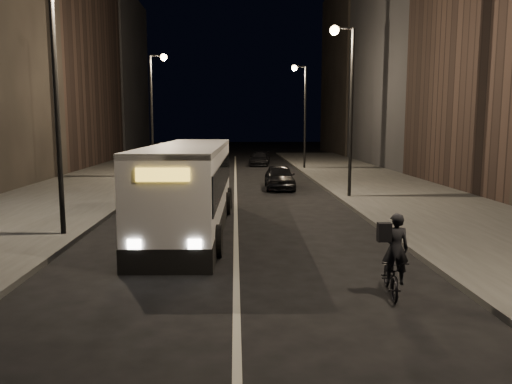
{
  "coord_description": "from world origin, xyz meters",
  "views": [
    {
      "loc": [
        -0.01,
        -12.11,
        3.69
      ],
      "look_at": [
        0.66,
        3.87,
        1.5
      ],
      "focal_mm": 35.0,
      "sensor_mm": 36.0,
      "label": 1
    }
  ],
  "objects": [
    {
      "name": "streetlight_left_far",
      "position": [
        -5.33,
        22.0,
        5.36
      ],
      "size": [
        1.2,
        0.44,
        8.12
      ],
      "color": "black",
      "rests_on": "sidewalk_left"
    },
    {
      "name": "sidewalk_left",
      "position": [
        -8.5,
        14.0,
        0.08
      ],
      "size": [
        7.0,
        70.0,
        0.16
      ],
      "primitive_type": "cube",
      "color": "#393936",
      "rests_on": "ground"
    },
    {
      "name": "streetlight_right_mid",
      "position": [
        5.33,
        12.0,
        5.36
      ],
      "size": [
        1.2,
        0.44,
        8.12
      ],
      "color": "black",
      "rests_on": "sidewalk_right"
    },
    {
      "name": "car_mid",
      "position": [
        -3.6,
        22.94,
        0.75
      ],
      "size": [
        1.67,
        4.59,
        1.5
      ],
      "primitive_type": "imported",
      "rotation": [
        0.0,
        0.0,
        3.12
      ],
      "color": "#3D3D40",
      "rests_on": "ground"
    },
    {
      "name": "ground",
      "position": [
        0.0,
        0.0,
        0.0
      ],
      "size": [
        180.0,
        180.0,
        0.0
      ],
      "primitive_type": "plane",
      "color": "black",
      "rests_on": "ground"
    },
    {
      "name": "city_bus",
      "position": [
        -1.6,
        5.37,
        1.62
      ],
      "size": [
        2.84,
        11.15,
        2.98
      ],
      "rotation": [
        0.0,
        0.0,
        -0.03
      ],
      "color": "white",
      "rests_on": "ground"
    },
    {
      "name": "cyclist_on_bicycle",
      "position": [
        3.36,
        -1.84,
        0.62
      ],
      "size": [
        0.78,
        1.66,
        1.85
      ],
      "rotation": [
        0.0,
        0.0,
        -0.14
      ],
      "color": "black",
      "rests_on": "ground"
    },
    {
      "name": "car_near",
      "position": [
        2.51,
        16.06,
        0.69
      ],
      "size": [
        1.72,
        4.09,
        1.38
      ],
      "primitive_type": "imported",
      "rotation": [
        0.0,
        0.0,
        -0.02
      ],
      "color": "black",
      "rests_on": "ground"
    },
    {
      "name": "building_row_right",
      "position": [
        16.0,
        27.5,
        10.5
      ],
      "size": [
        8.0,
        61.0,
        21.0
      ],
      "primitive_type": "cube",
      "color": "black",
      "rests_on": "ground"
    },
    {
      "name": "building_row_left",
      "position": [
        -16.0,
        28.5,
        11.0
      ],
      "size": [
        8.0,
        61.0,
        22.0
      ],
      "primitive_type": "cube",
      "color": "black",
      "rests_on": "ground"
    },
    {
      "name": "streetlight_left_near",
      "position": [
        -5.33,
        4.0,
        5.36
      ],
      "size": [
        1.2,
        0.44,
        8.12
      ],
      "color": "black",
      "rests_on": "sidewalk_left"
    },
    {
      "name": "car_far",
      "position": [
        2.18,
        32.22,
        0.6
      ],
      "size": [
        2.17,
        4.29,
        1.19
      ],
      "primitive_type": "imported",
      "rotation": [
        0.0,
        0.0,
        -0.12
      ],
      "color": "black",
      "rests_on": "ground"
    },
    {
      "name": "streetlight_right_far",
      "position": [
        5.33,
        28.0,
        5.36
      ],
      "size": [
        1.2,
        0.44,
        8.12
      ],
      "color": "black",
      "rests_on": "sidewalk_right"
    },
    {
      "name": "sidewalk_right",
      "position": [
        8.5,
        14.0,
        0.08
      ],
      "size": [
        7.0,
        70.0,
        0.16
      ],
      "primitive_type": "cube",
      "color": "#393936",
      "rests_on": "ground"
    }
  ]
}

